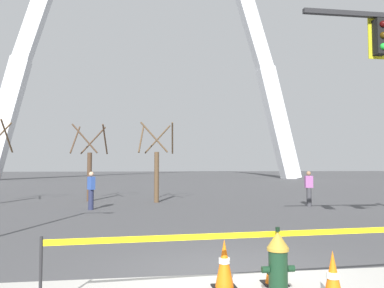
{
  "coord_description": "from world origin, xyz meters",
  "views": [
    {
      "loc": [
        -1.57,
        -6.61,
        1.83
      ],
      "look_at": [
        0.11,
        5.0,
        2.5
      ],
      "focal_mm": 35.98,
      "sensor_mm": 36.0,
      "label": 1
    }
  ],
  "objects": [
    {
      "name": "ground_plane",
      "position": [
        0.0,
        0.0,
        0.0
      ],
      "size": [
        240.0,
        240.0,
        0.0
      ],
      "primitive_type": "plane",
      "color": "#474749"
    },
    {
      "name": "fire_hydrant",
      "position": [
        0.36,
        -1.48,
        0.47
      ],
      "size": [
        0.46,
        0.48,
        0.99
      ],
      "color": "black",
      "rests_on": "ground"
    },
    {
      "name": "caution_tape_barrier",
      "position": [
        0.47,
        -1.37,
        0.68
      ],
      "size": [
        6.43,
        0.44,
        0.96
      ],
      "color": "#232326",
      "rests_on": "ground"
    },
    {
      "name": "traffic_cone_by_hydrant",
      "position": [
        0.97,
        -1.85,
        0.36
      ],
      "size": [
        0.36,
        0.36,
        0.73
      ],
      "color": "black",
      "rests_on": "ground"
    },
    {
      "name": "traffic_cone_mid_sidewalk",
      "position": [
        0.56,
        -0.81,
        0.36
      ],
      "size": [
        0.36,
        0.36,
        0.73
      ],
      "color": "black",
      "rests_on": "ground"
    },
    {
      "name": "traffic_cone_curb_edge",
      "position": [
        -0.25,
        -0.9,
        0.36
      ],
      "size": [
        0.36,
        0.36,
        0.73
      ],
      "color": "black",
      "rests_on": "ground"
    },
    {
      "name": "monument_arch",
      "position": [
        0.0,
        46.33,
        21.03
      ],
      "size": [
        43.33,
        2.27,
        48.39
      ],
      "color": "silver",
      "rests_on": "ground"
    },
    {
      "name": "tree_left_mid",
      "position": [
        -4.0,
        14.01,
        1.76
      ],
      "size": [
        1.83,
        1.84,
        3.97
      ],
      "color": "#473323",
      "rests_on": "ground"
    },
    {
      "name": "tree_center_left",
      "position": [
        -0.57,
        12.83,
        1.77
      ],
      "size": [
        1.84,
        1.85,
        3.98
      ],
      "color": "brown",
      "rests_on": "ground"
    },
    {
      "name": "pedestrian_walking_left",
      "position": [
        6.19,
        9.97,
        0.82
      ],
      "size": [
        0.36,
        0.24,
        1.59
      ],
      "color": "#38383D",
      "rests_on": "ground"
    },
    {
      "name": "pedestrian_standing_center",
      "position": [
        -3.44,
        9.99,
        0.82
      ],
      "size": [
        0.36,
        0.39,
        1.59
      ],
      "color": "#232847",
      "rests_on": "ground"
    }
  ]
}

